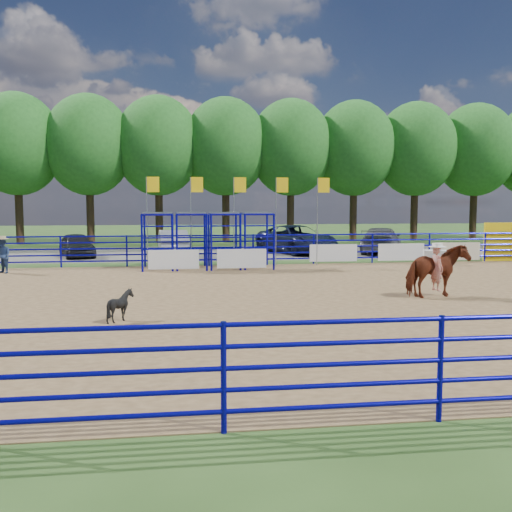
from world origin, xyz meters
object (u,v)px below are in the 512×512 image
object	(u,v)px
spectator_cowboy	(2,255)
car_a	(77,245)
announcer_table	(438,258)
car_d	(381,240)
horse_and_rider	(437,269)
car_b	(173,242)
calf	(120,305)
car_c	(297,239)

from	to	relation	value
spectator_cowboy	car_a	xyz separation A→B (m)	(1.82, 7.24, -0.14)
announcer_table	car_d	xyz separation A→B (m)	(-0.38, 6.79, 0.39)
horse_and_rider	car_b	bearing A→B (deg)	117.93
calf	spectator_cowboy	xyz separation A→B (m)	(-5.95, 10.69, 0.39)
car_c	calf	bearing A→B (deg)	-135.01
calf	car_d	xyz separation A→B (m)	(13.48, 18.01, 0.34)
horse_and_rider	car_c	size ratio (longest dim) A/B	0.41
car_c	car_d	world-z (taller)	car_c
car_a	spectator_cowboy	bearing A→B (deg)	-122.71
announcer_table	horse_and_rider	size ratio (longest dim) A/B	0.55
car_a	car_c	bearing A→B (deg)	-15.11
calf	car_a	size ratio (longest dim) A/B	0.21
car_a	car_d	xyz separation A→B (m)	(17.61, 0.09, 0.09)
car_b	spectator_cowboy	bearing A→B (deg)	42.73
car_a	car_d	size ratio (longest dim) A/B	0.75
spectator_cowboy	horse_and_rider	bearing A→B (deg)	-28.08
announcer_table	car_b	bearing A→B (deg)	150.68
horse_and_rider	car_c	xyz separation A→B (m)	(-1.14, 16.30, -0.10)
spectator_cowboy	car_b	size ratio (longest dim) A/B	0.35
announcer_table	spectator_cowboy	distance (m)	19.82
calf	spectator_cowboy	size ratio (longest dim) A/B	0.52
horse_and_rider	calf	size ratio (longest dim) A/B	2.98
announcer_table	calf	distance (m)	17.83
car_b	car_a	bearing A→B (deg)	0.21
car_c	spectator_cowboy	bearing A→B (deg)	-171.61
spectator_cowboy	car_c	size ratio (longest dim) A/B	0.26
spectator_cowboy	car_d	bearing A→B (deg)	20.65
car_a	calf	bearing A→B (deg)	-95.61
car_b	car_d	size ratio (longest dim) A/B	0.84
calf	car_d	distance (m)	22.50
horse_and_rider	car_a	distance (m)	20.74
calf	car_c	size ratio (longest dim) A/B	0.14
horse_and_rider	car_b	world-z (taller)	horse_and_rider
spectator_cowboy	car_b	distance (m)	10.45
horse_and_rider	car_a	size ratio (longest dim) A/B	0.62
announcer_table	calf	world-z (taller)	calf
car_a	car_d	world-z (taller)	car_d
car_c	horse_and_rider	bearing A→B (deg)	-106.64
car_b	car_d	world-z (taller)	car_d
car_b	car_c	bearing A→B (deg)	178.02
calf	car_a	distance (m)	18.40
car_a	car_d	bearing A→B (deg)	-18.30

